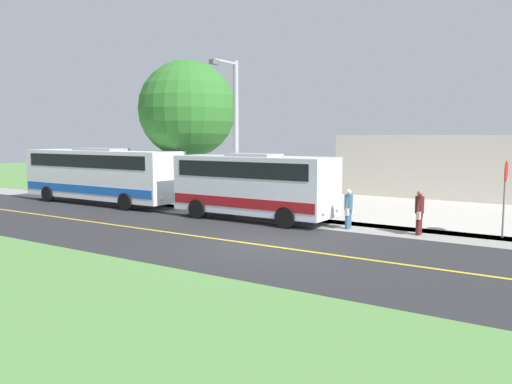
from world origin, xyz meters
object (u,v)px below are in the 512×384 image
(pedestrian_waiting, at_px, (349,208))
(tree_curbside, at_px, (187,109))
(street_light_pole, at_px, (234,131))
(shuttle_bus_front, at_px, (254,184))
(pedestrian_with_bags, at_px, (419,211))
(commercial_building, at_px, (497,165))
(transit_bus_rear, at_px, (101,173))
(stop_sign, at_px, (505,185))

(pedestrian_waiting, xyz_separation_m, tree_curbside, (-2.77, -10.93, 4.41))
(street_light_pole, bearing_deg, shuttle_bus_front, 74.92)
(pedestrian_with_bags, relative_size, tree_curbside, 0.22)
(pedestrian_with_bags, xyz_separation_m, tree_curbside, (-2.49, -13.72, 4.35))
(shuttle_bus_front, bearing_deg, pedestrian_with_bags, 93.19)
(pedestrian_waiting, bearing_deg, tree_curbside, -104.20)
(tree_curbside, bearing_deg, commercial_building, 134.94)
(transit_bus_rear, xyz_separation_m, tree_curbside, (-2.87, 3.92, 3.57))
(shuttle_bus_front, relative_size, pedestrian_with_bags, 4.43)
(pedestrian_with_bags, height_order, tree_curbside, tree_curbside)
(stop_sign, bearing_deg, commercial_building, -170.82)
(shuttle_bus_front, distance_m, commercial_building, 18.55)
(stop_sign, bearing_deg, transit_bus_rear, -85.59)
(street_light_pole, bearing_deg, stop_sign, 96.15)
(pedestrian_with_bags, bearing_deg, stop_sign, 113.13)
(tree_curbside, relative_size, commercial_building, 0.44)
(shuttle_bus_front, height_order, street_light_pole, street_light_pole)
(transit_bus_rear, height_order, commercial_building, commercial_building)
(shuttle_bus_front, distance_m, pedestrian_waiting, 4.61)
(pedestrian_with_bags, relative_size, commercial_building, 0.10)
(transit_bus_rear, distance_m, pedestrian_with_bags, 17.67)
(pedestrian_waiting, bearing_deg, pedestrian_with_bags, 95.68)
(stop_sign, height_order, street_light_pole, street_light_pole)
(shuttle_bus_front, relative_size, tree_curbside, 0.96)
(commercial_building, bearing_deg, pedestrian_with_bags, -1.07)
(pedestrian_waiting, xyz_separation_m, commercial_building, (-16.77, 3.10, 1.06))
(pedestrian_with_bags, distance_m, commercial_building, 16.52)
(pedestrian_waiting, xyz_separation_m, stop_sign, (-1.47, 5.57, 1.09))
(shuttle_bus_front, bearing_deg, transit_bus_rear, -90.12)
(shuttle_bus_front, height_order, stop_sign, shuttle_bus_front)
(stop_sign, bearing_deg, street_light_pole, -83.85)
(street_light_pole, bearing_deg, commercial_building, 151.48)
(commercial_building, bearing_deg, pedestrian_waiting, -10.47)
(commercial_building, bearing_deg, stop_sign, 9.18)
(street_light_pole, height_order, tree_curbside, tree_curbside)
(transit_bus_rear, distance_m, stop_sign, 20.49)
(shuttle_bus_front, height_order, tree_curbside, tree_curbside)
(commercial_building, bearing_deg, tree_curbside, -45.06)
(transit_bus_rear, xyz_separation_m, commercial_building, (-16.87, 17.95, 0.22))
(stop_sign, relative_size, tree_curbside, 0.36)
(stop_sign, relative_size, commercial_building, 0.16)
(stop_sign, height_order, tree_curbside, tree_curbside)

